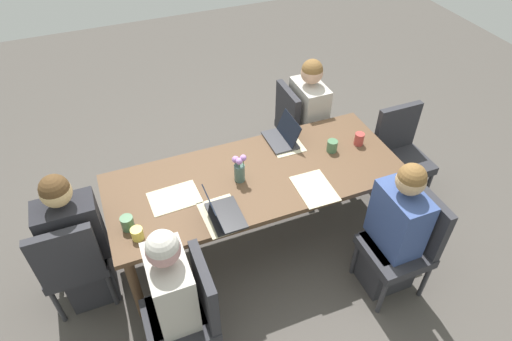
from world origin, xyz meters
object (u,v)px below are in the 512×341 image
dining_table (256,182)px  flower_vase (239,169)px  chair_near_left_far (189,309)px  chair_far_left_mid (297,124)px  person_head_left_left_near (79,246)px  chair_head_right_right_mid (400,150)px  person_far_left_mid (307,123)px  chair_near_right_near (406,240)px  coffee_mug_centre_right (332,146)px  coffee_mug_near_right (359,139)px  person_near_right_near (393,235)px  person_near_left_far (175,303)px  laptop_near_left_far (222,213)px  coffee_mug_centre_left (137,234)px  chair_head_left_left_near (72,259)px  laptop_far_left_mid (283,137)px  coffee_mug_near_left (127,223)px

dining_table → flower_vase: flower_vase is taller
chair_near_left_far → chair_far_left_mid: bearing=45.8°
person_head_left_left_near → chair_near_left_far: bearing=-51.6°
chair_near_left_far → chair_head_right_right_mid: size_ratio=1.00×
person_far_left_mid → chair_near_left_far: (-1.59, -1.50, -0.03)m
chair_near_right_near → coffee_mug_centre_right: 0.93m
person_head_left_left_near → coffee_mug_near_right: (2.30, 0.06, 0.26)m
person_near_right_near → chair_head_right_right_mid: bearing=51.6°
person_far_left_mid → chair_head_right_right_mid: (0.61, -0.66, -0.03)m
chair_near_right_near → person_near_left_far: bearing=176.4°
person_far_left_mid → laptop_near_left_far: 1.61m
dining_table → coffee_mug_centre_left: (-0.95, -0.28, 0.11)m
person_far_left_mid → laptop_near_left_far: person_far_left_mid is taller
person_head_left_left_near → person_near_right_near: same height
chair_head_left_left_near → coffee_mug_centre_right: 2.14m
coffee_mug_centre_left → coffee_mug_centre_right: bearing=11.3°
person_head_left_left_near → person_near_right_near: (2.14, -0.74, 0.00)m
coffee_mug_centre_left → coffee_mug_near_right: bearing=9.7°
chair_near_left_far → coffee_mug_near_right: (1.70, 0.82, 0.29)m
coffee_mug_near_right → chair_near_right_near: bearing=-95.5°
person_far_left_mid → chair_near_left_far: 2.18m
coffee_mug_centre_left → person_head_left_left_near: bearing=147.1°
chair_head_left_left_near → person_head_left_left_near: 0.10m
chair_head_left_left_near → chair_far_left_mid: (2.18, 0.88, 0.00)m
dining_table → chair_near_right_near: bearing=-43.8°
laptop_far_left_mid → coffee_mug_near_right: laptop_far_left_mid is taller
person_near_left_far → coffee_mug_near_left: 0.62m
chair_head_right_right_mid → chair_head_left_left_near: bearing=-176.8°
person_head_left_left_near → coffee_mug_near_right: bearing=1.4°
chair_near_left_far → chair_head_right_right_mid: 2.36m
chair_far_left_mid → chair_head_left_left_near: bearing=-158.1°
laptop_far_left_mid → laptop_near_left_far: (-0.75, -0.64, 0.00)m
person_far_left_mid → coffee_mug_near_left: (-1.82, -0.90, 0.26)m
chair_head_right_right_mid → flower_vase: (-1.57, -0.07, 0.35)m
person_far_left_mid → coffee_mug_near_left: size_ratio=11.73×
chair_far_left_mid → chair_near_left_far: (-1.51, -1.56, 0.00)m
chair_near_left_far → flower_vase: flower_vase is taller
laptop_far_left_mid → chair_head_left_left_near: bearing=-167.2°
laptop_far_left_mid → chair_head_right_right_mid: bearing=-13.1°
person_near_right_near → coffee_mug_centre_left: bearing=164.6°
person_near_right_near → coffee_mug_centre_right: (-0.09, 0.81, 0.26)m
person_near_left_far → person_head_left_left_near: bearing=127.0°
chair_far_left_mid → coffee_mug_near_left: bearing=-151.3°
chair_near_left_far → flower_vase: 1.06m
laptop_far_left_mid → coffee_mug_near_right: 0.63m
person_far_left_mid → coffee_mug_near_left: person_far_left_mid is taller
chair_head_left_left_near → person_far_left_mid: person_far_left_mid is taller
chair_head_right_right_mid → laptop_near_left_far: laptop_near_left_far is taller
person_head_left_left_near → coffee_mug_centre_left: bearing=-32.9°
coffee_mug_centre_right → person_near_left_far: bearing=-153.5°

